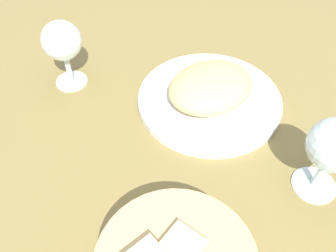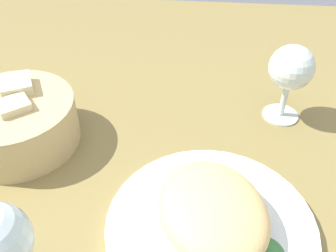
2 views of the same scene
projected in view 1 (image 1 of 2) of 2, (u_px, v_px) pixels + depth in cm
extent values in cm
cube|color=olive|center=(214.00, 139.00, 61.83)|extent=(140.00, 140.00, 2.00)
cylinder|color=white|center=(209.00, 100.00, 65.78)|extent=(25.58, 25.58, 1.40)
ellipsoid|color=#E8C278|center=(211.00, 87.00, 63.40)|extent=(19.25, 17.59, 5.02)
cone|color=#3C7B3C|center=(218.00, 69.00, 69.10)|extent=(4.60, 4.60, 1.73)
cube|color=beige|center=(183.00, 251.00, 41.34)|extent=(5.66, 5.73, 4.26)
cylinder|color=silver|center=(72.00, 81.00, 69.92)|extent=(5.91, 5.91, 0.60)
cylinder|color=silver|center=(69.00, 69.00, 67.74)|extent=(1.00, 1.00, 5.28)
sphere|color=silver|center=(61.00, 41.00, 63.17)|extent=(7.03, 7.03, 7.03)
cylinder|color=silver|center=(314.00, 184.00, 54.26)|extent=(6.52, 6.52, 0.60)
cylinder|color=silver|center=(320.00, 173.00, 52.10)|extent=(1.00, 1.00, 5.22)
sphere|color=silver|center=(335.00, 145.00, 47.42)|extent=(7.41, 7.41, 7.41)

